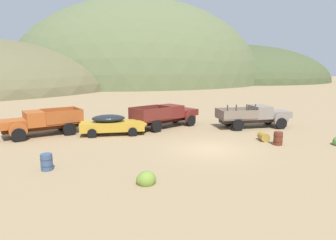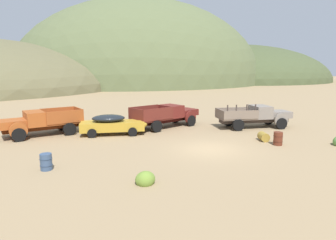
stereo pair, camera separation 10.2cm
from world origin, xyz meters
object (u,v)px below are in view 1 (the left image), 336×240
(truck_primer_gray, at_px, (259,116))
(oil_drum_spare, at_px, (278,138))
(oil_drum_tipped, at_px, (264,137))
(oil_drum_by_truck, at_px, (47,162))
(truck_oxide_orange, at_px, (36,123))
(truck_oxblood, at_px, (170,115))
(car_mustard, at_px, (114,124))

(truck_primer_gray, distance_m, oil_drum_spare, 6.01)
(truck_primer_gray, distance_m, oil_drum_tipped, 4.98)
(truck_primer_gray, relative_size, oil_drum_by_truck, 7.75)
(truck_oxide_orange, bearing_deg, oil_drum_by_truck, 82.06)
(truck_oxide_orange, relative_size, oil_drum_spare, 6.71)
(truck_oxide_orange, relative_size, truck_oxblood, 0.91)
(car_mustard, bearing_deg, truck_oxide_orange, 175.18)
(oil_drum_by_truck, bearing_deg, car_mustard, 51.44)
(truck_oxblood, distance_m, oil_drum_spare, 9.57)
(truck_oxide_orange, xyz_separation_m, car_mustard, (5.46, -1.92, -0.20))
(oil_drum_by_truck, distance_m, oil_drum_spare, 14.36)
(oil_drum_tipped, bearing_deg, truck_oxblood, 117.57)
(truck_oxblood, distance_m, oil_drum_tipped, 8.40)
(truck_oxide_orange, distance_m, oil_drum_tipped, 16.75)
(car_mustard, distance_m, truck_primer_gray, 12.30)
(truck_oxblood, height_order, oil_drum_tipped, truck_oxblood)
(truck_oxide_orange, distance_m, car_mustard, 5.79)
(oil_drum_by_truck, xyz_separation_m, oil_drum_spare, (14.31, -1.18, 0.02))
(oil_drum_spare, height_order, oil_drum_tipped, oil_drum_spare)
(truck_oxide_orange, distance_m, oil_drum_spare, 17.47)
(truck_oxide_orange, height_order, oil_drum_spare, truck_oxide_orange)
(car_mustard, distance_m, oil_drum_by_truck, 8.34)
(truck_oxblood, bearing_deg, oil_drum_by_truck, -160.28)
(truck_primer_gray, height_order, oil_drum_spare, truck_primer_gray)
(truck_oxblood, height_order, truck_primer_gray, truck_primer_gray)
(truck_oxblood, xyz_separation_m, truck_primer_gray, (6.86, -3.49, -0.01))
(oil_drum_tipped, bearing_deg, truck_oxide_orange, 150.19)
(car_mustard, relative_size, oil_drum_tipped, 5.12)
(truck_primer_gray, bearing_deg, oil_drum_tipped, -113.35)
(truck_oxblood, height_order, oil_drum_spare, truck_oxblood)
(truck_oxide_orange, bearing_deg, truck_oxblood, 165.41)
(truck_primer_gray, bearing_deg, car_mustard, -177.67)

